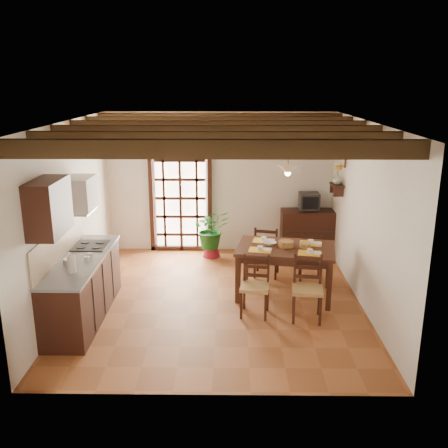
{
  "coord_description": "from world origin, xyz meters",
  "views": [
    {
      "loc": [
        0.2,
        -7.32,
        3.38
      ],
      "look_at": [
        0.1,
        0.4,
        1.15
      ],
      "focal_mm": 40.0,
      "sensor_mm": 36.0,
      "label": 1
    }
  ],
  "objects_px": {
    "chair_near_right": "(307,300)",
    "crt_tv": "(309,201)",
    "dining_table": "(286,253)",
    "pendant_lamp": "(288,168)",
    "chair_near_left": "(255,297)",
    "sideboard": "(308,232)",
    "kitchen_counter": "(83,287)",
    "potted_plant": "(211,229)",
    "chair_far_right": "(310,265)",
    "chair_far_left": "(267,260)"
  },
  "relations": [
    {
      "from": "dining_table",
      "to": "crt_tv",
      "type": "bearing_deg",
      "value": 82.05
    },
    {
      "from": "chair_near_right",
      "to": "crt_tv",
      "type": "bearing_deg",
      "value": 88.07
    },
    {
      "from": "chair_far_left",
      "to": "potted_plant",
      "type": "xyz_separation_m",
      "value": [
        -1.02,
        0.99,
        0.28
      ]
    },
    {
      "from": "kitchen_counter",
      "to": "potted_plant",
      "type": "bearing_deg",
      "value": 55.92
    },
    {
      "from": "kitchen_counter",
      "to": "crt_tv",
      "type": "height_order",
      "value": "kitchen_counter"
    },
    {
      "from": "kitchen_counter",
      "to": "chair_far_left",
      "type": "height_order",
      "value": "kitchen_counter"
    },
    {
      "from": "kitchen_counter",
      "to": "sideboard",
      "type": "height_order",
      "value": "kitchen_counter"
    },
    {
      "from": "dining_table",
      "to": "sideboard",
      "type": "xyz_separation_m",
      "value": [
        0.66,
        2.02,
        -0.27
      ]
    },
    {
      "from": "kitchen_counter",
      "to": "chair_near_right",
      "type": "distance_m",
      "value": 3.28
    },
    {
      "from": "chair_near_left",
      "to": "chair_near_right",
      "type": "distance_m",
      "value": 0.76
    },
    {
      "from": "chair_near_right",
      "to": "pendant_lamp",
      "type": "distance_m",
      "value": 2.03
    },
    {
      "from": "chair_near_left",
      "to": "chair_far_right",
      "type": "relative_size",
      "value": 1.06
    },
    {
      "from": "chair_near_right",
      "to": "pendant_lamp",
      "type": "xyz_separation_m",
      "value": [
        -0.24,
        0.94,
        1.78
      ]
    },
    {
      "from": "dining_table",
      "to": "chair_near_right",
      "type": "relative_size",
      "value": 1.77
    },
    {
      "from": "dining_table",
      "to": "sideboard",
      "type": "relative_size",
      "value": 1.58
    },
    {
      "from": "chair_near_right",
      "to": "pendant_lamp",
      "type": "relative_size",
      "value": 1.12
    },
    {
      "from": "chair_near_left",
      "to": "pendant_lamp",
      "type": "height_order",
      "value": "pendant_lamp"
    },
    {
      "from": "kitchen_counter",
      "to": "chair_far_right",
      "type": "bearing_deg",
      "value": 23.02
    },
    {
      "from": "kitchen_counter",
      "to": "potted_plant",
      "type": "relative_size",
      "value": 1.1
    },
    {
      "from": "chair_near_right",
      "to": "sideboard",
      "type": "height_order",
      "value": "chair_near_right"
    },
    {
      "from": "chair_far_right",
      "to": "potted_plant",
      "type": "xyz_separation_m",
      "value": [
        -1.78,
        1.12,
        0.3
      ]
    },
    {
      "from": "dining_table",
      "to": "pendant_lamp",
      "type": "distance_m",
      "value": 1.36
    },
    {
      "from": "chair_far_right",
      "to": "crt_tv",
      "type": "relative_size",
      "value": 2.21
    },
    {
      "from": "pendant_lamp",
      "to": "chair_far_right",
      "type": "bearing_deg",
      "value": 49.35
    },
    {
      "from": "chair_far_right",
      "to": "kitchen_counter",
      "type": "bearing_deg",
      "value": 27.69
    },
    {
      "from": "chair_near_left",
      "to": "sideboard",
      "type": "xyz_separation_m",
      "value": [
        1.18,
        2.72,
        0.17
      ]
    },
    {
      "from": "chair_far_left",
      "to": "pendant_lamp",
      "type": "height_order",
      "value": "pendant_lamp"
    },
    {
      "from": "chair_far_right",
      "to": "sideboard",
      "type": "relative_size",
      "value": 0.79
    },
    {
      "from": "chair_far_left",
      "to": "crt_tv",
      "type": "height_order",
      "value": "crt_tv"
    },
    {
      "from": "chair_far_right",
      "to": "potted_plant",
      "type": "height_order",
      "value": "potted_plant"
    },
    {
      "from": "chair_far_right",
      "to": "sideboard",
      "type": "height_order",
      "value": "sideboard"
    },
    {
      "from": "dining_table",
      "to": "chair_far_right",
      "type": "relative_size",
      "value": 1.99
    },
    {
      "from": "chair_near_left",
      "to": "dining_table",
      "type": "bearing_deg",
      "value": 62.89
    },
    {
      "from": "kitchen_counter",
      "to": "pendant_lamp",
      "type": "height_order",
      "value": "pendant_lamp"
    },
    {
      "from": "chair_near_right",
      "to": "potted_plant",
      "type": "relative_size",
      "value": 0.47
    },
    {
      "from": "dining_table",
      "to": "chair_far_left",
      "type": "xyz_separation_m",
      "value": [
        -0.24,
        0.84,
        -0.43
      ]
    },
    {
      "from": "kitchen_counter",
      "to": "pendant_lamp",
      "type": "relative_size",
      "value": 2.66
    },
    {
      "from": "dining_table",
      "to": "pendant_lamp",
      "type": "relative_size",
      "value": 1.99
    },
    {
      "from": "chair_near_left",
      "to": "chair_near_right",
      "type": "xyz_separation_m",
      "value": [
        0.75,
        -0.14,
        0.02
      ]
    },
    {
      "from": "chair_far_left",
      "to": "crt_tv",
      "type": "relative_size",
      "value": 2.44
    },
    {
      "from": "crt_tv",
      "to": "pendant_lamp",
      "type": "height_order",
      "value": "pendant_lamp"
    },
    {
      "from": "crt_tv",
      "to": "potted_plant",
      "type": "bearing_deg",
      "value": -175.15
    },
    {
      "from": "chair_far_right",
      "to": "crt_tv",
      "type": "bearing_deg",
      "value": -91.66
    },
    {
      "from": "chair_near_right",
      "to": "crt_tv",
      "type": "height_order",
      "value": "crt_tv"
    },
    {
      "from": "chair_far_left",
      "to": "chair_far_right",
      "type": "distance_m",
      "value": 0.77
    },
    {
      "from": "chair_near_left",
      "to": "crt_tv",
      "type": "distance_m",
      "value": 3.07
    },
    {
      "from": "chair_near_right",
      "to": "chair_far_left",
      "type": "distance_m",
      "value": 1.74
    },
    {
      "from": "pendant_lamp",
      "to": "chair_near_right",
      "type": "bearing_deg",
      "value": -75.93
    },
    {
      "from": "dining_table",
      "to": "sideboard",
      "type": "height_order",
      "value": "sideboard"
    },
    {
      "from": "crt_tv",
      "to": "potted_plant",
      "type": "distance_m",
      "value": 2.0
    }
  ]
}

